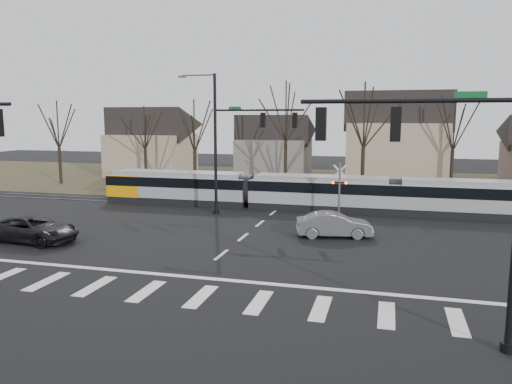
% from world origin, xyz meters
% --- Properties ---
extents(ground, '(140.00, 140.00, 0.00)m').
position_xyz_m(ground, '(0.00, 0.00, 0.00)').
color(ground, black).
extents(grass_verge, '(140.00, 28.00, 0.01)m').
position_xyz_m(grass_verge, '(0.00, 32.00, 0.01)').
color(grass_verge, '#38331E').
rests_on(grass_verge, ground).
extents(crosswalk, '(27.00, 2.60, 0.01)m').
position_xyz_m(crosswalk, '(0.00, -4.00, 0.01)').
color(crosswalk, silver).
rests_on(crosswalk, ground).
extents(stop_line, '(28.00, 0.35, 0.01)m').
position_xyz_m(stop_line, '(0.00, -1.80, 0.01)').
color(stop_line, silver).
rests_on(stop_line, ground).
extents(lane_dashes, '(0.18, 30.00, 0.01)m').
position_xyz_m(lane_dashes, '(0.00, 16.00, 0.01)').
color(lane_dashes, silver).
rests_on(lane_dashes, ground).
extents(rail_pair, '(90.00, 1.52, 0.06)m').
position_xyz_m(rail_pair, '(0.00, 15.80, 0.03)').
color(rail_pair, '#59595E').
rests_on(rail_pair, ground).
extents(tram, '(35.12, 2.61, 2.66)m').
position_xyz_m(tram, '(3.13, 16.00, 1.45)').
color(tram, gray).
rests_on(tram, ground).
extents(sedan, '(3.47, 5.17, 1.48)m').
position_xyz_m(sedan, '(5.24, 7.51, 0.74)').
color(sedan, '#5C5E64').
rests_on(sedan, ground).
extents(suv, '(3.33, 5.74, 1.48)m').
position_xyz_m(suv, '(-11.36, 1.86, 0.74)').
color(suv, black).
rests_on(suv, ground).
extents(signal_pole_near_right, '(6.72, 0.44, 8.00)m').
position_xyz_m(signal_pole_near_right, '(10.11, -6.00, 5.17)').
color(signal_pole_near_right, black).
rests_on(signal_pole_near_right, ground).
extents(signal_pole_far, '(9.28, 0.44, 10.20)m').
position_xyz_m(signal_pole_far, '(-2.41, 12.50, 5.70)').
color(signal_pole_far, black).
rests_on(signal_pole_far, ground).
extents(rail_crossing_signal, '(1.08, 0.36, 4.00)m').
position_xyz_m(rail_crossing_signal, '(5.00, 12.79, 1.89)').
color(rail_crossing_signal, '#59595B').
rests_on(rail_crossing_signal, ground).
extents(tree_row, '(59.20, 7.20, 10.00)m').
position_xyz_m(tree_row, '(2.00, 26.00, 5.00)').
color(tree_row, black).
rests_on(tree_row, ground).
extents(house_a, '(9.72, 8.64, 8.60)m').
position_xyz_m(house_a, '(-20.00, 34.00, 4.46)').
color(house_a, tan).
rests_on(house_a, ground).
extents(house_b, '(8.64, 7.56, 7.65)m').
position_xyz_m(house_b, '(-5.00, 36.00, 3.97)').
color(house_b, slate).
rests_on(house_b, ground).
extents(house_c, '(10.80, 8.64, 10.10)m').
position_xyz_m(house_c, '(9.00, 33.00, 5.23)').
color(house_c, tan).
rests_on(house_c, ground).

